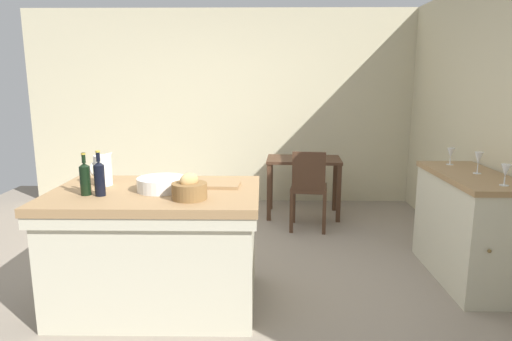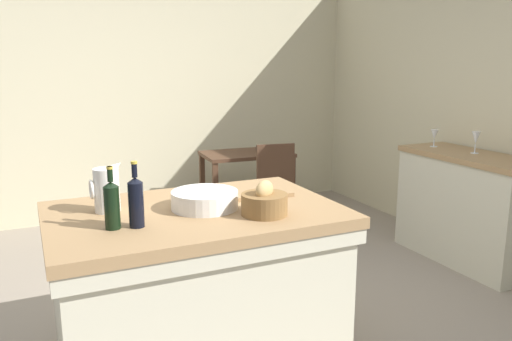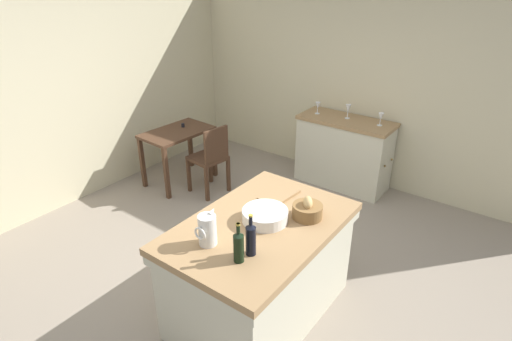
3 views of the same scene
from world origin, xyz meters
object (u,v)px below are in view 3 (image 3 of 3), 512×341
Objects in this scene: pitcher at (207,230)px; wine_glass_left at (348,109)px; side_cabinet at (343,152)px; writing_desk at (178,139)px; island_table at (260,266)px; wine_glass_far_left at (381,117)px; wine_bottle_dark at (251,238)px; wine_glass_middle at (318,106)px; cutting_board at (279,195)px; bread_basket at (307,210)px; wooden_chair at (211,157)px; wine_bottle_amber at (239,246)px; wash_bowl at (265,216)px.

wine_glass_left is at bearing 6.53° from pitcher.
side_cabinet reaches higher than writing_desk.
wine_glass_far_left is at bearing 1.43° from island_table.
wine_bottle_dark reaches higher than wine_glass_middle.
island_table is 5.57× the size of pitcher.
island_table is 4.34× the size of cutting_board.
island_table is at bearing -119.57° from writing_desk.
bread_basket is (-2.23, -0.72, 0.49)m from side_cabinet.
wine_glass_far_left is 0.88× the size of wine_glass_left.
bread_basket is 2.38m from wine_glass_left.
cutting_board is 0.83m from wine_bottle_dark.
pitcher is at bearing -137.91° from wooden_chair.
island_table is 2.61m from wine_glass_far_left.
wine_glass_middle is at bearing 93.95° from wine_glass_far_left.
wine_glass_left reaches higher than side_cabinet.
island_table is 2.15m from wooden_chair.
side_cabinet reaches higher than cutting_board.
pitcher is at bearing 86.20° from wine_bottle_amber.
side_cabinet is at bearing 10.77° from island_table.
pitcher is 3.01m from wine_glass_left.
wine_glass_far_left is (2.89, 0.23, 0.01)m from wine_bottle_dark.
pitcher is (-0.43, 0.15, 0.53)m from island_table.
wine_bottle_amber reaches higher than side_cabinet.
writing_desk is 2.73m from bread_basket.
pitcher is (-2.94, -0.33, 0.55)m from side_cabinet.
wine_glass_left is (2.27, 0.73, 0.09)m from bread_basket.
wash_bowl is (-1.25, -1.72, 0.43)m from wooden_chair.
wine_bottle_dark is (0.09, -0.32, 0.01)m from pitcher.
wooden_chair is at bearing 134.60° from side_cabinet.
wooden_chair is 2.24m from bread_basket.
wine_glass_left is at bearing 11.98° from wine_bottle_amber.
writing_desk is 5.17× the size of wine_glass_left.
wooden_chair is at bearing -89.03° from writing_desk.
wine_glass_middle is (-0.06, 0.83, -0.00)m from wine_glass_far_left.
side_cabinet is (2.52, 0.48, -0.02)m from island_table.
side_cabinet is at bearing 94.97° from wine_glass_far_left.
bread_basket is at bearing -162.07° from wine_glass_left.
wine_bottle_dark reaches higher than wine_glass_far_left.
wine_glass_middle is (2.44, 0.89, 0.09)m from wash_bowl.
wine_bottle_dark reaches higher than wooden_chair.
side_cabinet is 2.16m from cutting_board.
wine_bottle_dark reaches higher than cutting_board.
wooden_chair is 2.58× the size of wash_bowl.
cutting_board reaches higher than writing_desk.
cutting_board is 1.93× the size of wine_glass_left.
wine_bottle_amber reaches higher than wooden_chair.
wine_bottle_amber is 3.01m from wine_glass_far_left.
wooden_chair reaches higher than island_table.
wine_glass_far_left reaches higher than bread_basket.
wine_glass_middle reaches higher than writing_desk.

